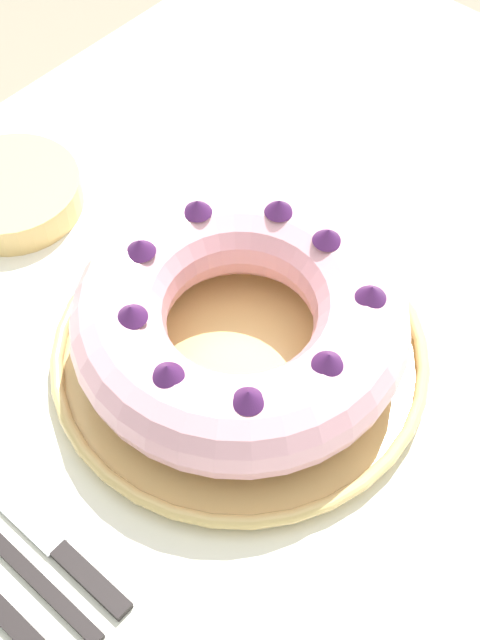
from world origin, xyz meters
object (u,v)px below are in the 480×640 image
at_px(serving_dish, 240,354).
at_px(fork, 0,544).
at_px(cake_knife, 61,551).
at_px(bundt_cake, 240,320).
at_px(side_bowl, 12,193).

distance_m(serving_dish, fork, 0.26).
bearing_deg(serving_dish, fork, 174.55).
xyz_separation_m(fork, cake_knife, (0.03, -0.04, 0.00)).
bearing_deg(bundt_cake, serving_dish, 104.72).
height_order(bundt_cake, cake_knife, bundt_cake).
xyz_separation_m(bundt_cake, cake_knife, (-0.23, -0.02, -0.06)).
height_order(fork, cake_knife, cake_knife).
bearing_deg(bundt_cake, side_bowl, 91.69).
relative_size(serving_dish, side_bowl, 2.36).
bearing_deg(fork, bundt_cake, -6.99).
bearing_deg(bundt_cake, fork, 174.54).
relative_size(fork, side_bowl, 1.37).
xyz_separation_m(serving_dish, bundt_cake, (0.00, -0.00, 0.05)).
relative_size(serving_dish, bundt_cake, 1.16).
xyz_separation_m(bundt_cake, side_bowl, (-0.01, 0.31, -0.05)).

